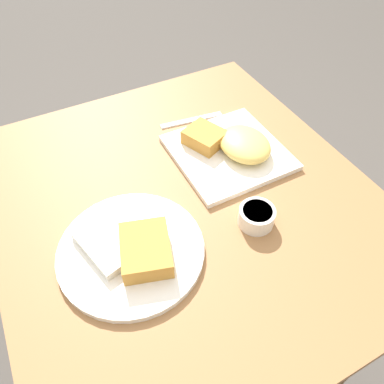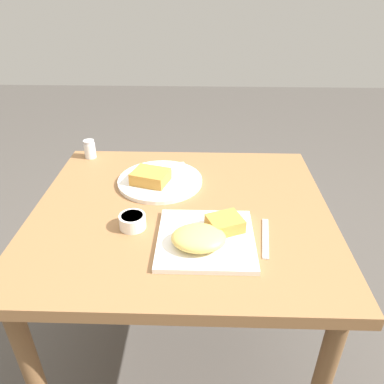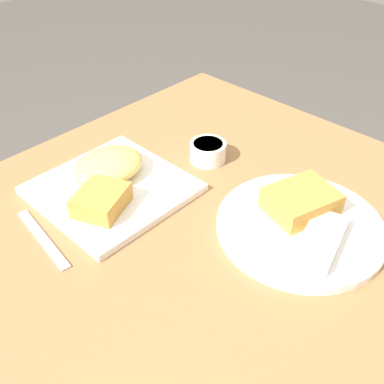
% 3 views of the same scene
% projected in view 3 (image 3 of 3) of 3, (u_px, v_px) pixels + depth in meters
% --- Properties ---
extents(dining_table, '(0.89, 0.81, 0.71)m').
position_uv_depth(dining_table, '(199.00, 246.00, 0.86)').
color(dining_table, olive).
rests_on(dining_table, ground_plane).
extents(plate_square_near, '(0.26, 0.26, 0.06)m').
position_uv_depth(plate_square_near, '(109.00, 181.00, 0.84)').
color(plate_square_near, white).
rests_on(plate_square_near, dining_table).
extents(plate_oval_far, '(0.28, 0.28, 0.05)m').
position_uv_depth(plate_oval_far, '(302.00, 221.00, 0.76)').
color(plate_oval_far, white).
rests_on(plate_oval_far, dining_table).
extents(sauce_ramekin, '(0.07, 0.07, 0.04)m').
position_uv_depth(sauce_ramekin, '(208.00, 151.00, 0.92)').
color(sauce_ramekin, white).
rests_on(sauce_ramekin, dining_table).
extents(butter_knife, '(0.04, 0.17, 0.00)m').
position_uv_depth(butter_knife, '(43.00, 239.00, 0.75)').
color(butter_knife, silver).
rests_on(butter_knife, dining_table).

